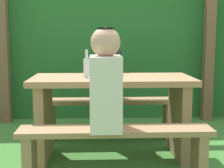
{
  "coord_description": "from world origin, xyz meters",
  "views": [
    {
      "loc": [
        -0.13,
        -2.9,
        1.08
      ],
      "look_at": [
        0.0,
        0.0,
        0.67
      ],
      "focal_mm": 53.68,
      "sensor_mm": 36.0,
      "label": 1
    }
  ],
  "objects": [
    {
      "name": "pergola_post_left",
      "position": [
        -1.29,
        1.3,
        0.95
      ],
      "size": [
        0.12,
        0.12,
        1.91
      ],
      "primitive_type": "cube",
      "color": "brown",
      "rests_on": "ground_plane"
    },
    {
      "name": "picnic_table",
      "position": [
        0.0,
        0.0,
        0.5
      ],
      "size": [
        1.4,
        0.64,
        0.73
      ],
      "color": "#9E7A51",
      "rests_on": "ground_plane"
    },
    {
      "name": "bench_far",
      "position": [
        0.0,
        0.56,
        0.31
      ],
      "size": [
        1.4,
        0.24,
        0.43
      ],
      "color": "#9E7A51",
      "rests_on": "ground_plane"
    },
    {
      "name": "person_black_coat",
      "position": [
        -0.0,
        0.56,
        0.76
      ],
      "size": [
        0.25,
        0.35,
        0.72
      ],
      "color": "black",
      "rests_on": "bench_far"
    },
    {
      "name": "drinking_glass",
      "position": [
        0.06,
        0.11,
        0.77
      ],
      "size": [
        0.08,
        0.08,
        0.08
      ],
      "primitive_type": "cylinder",
      "color": "silver",
      "rests_on": "picnic_table"
    },
    {
      "name": "bottle_left",
      "position": [
        -0.22,
        -0.05,
        0.82
      ],
      "size": [
        0.06,
        0.06,
        0.24
      ],
      "color": "silver",
      "rests_on": "picnic_table"
    },
    {
      "name": "ground_plane",
      "position": [
        0.0,
        0.0,
        0.0
      ],
      "size": [
        12.0,
        12.0,
        0.0
      ],
      "primitive_type": "plane",
      "color": "#407B33"
    },
    {
      "name": "bottle_right",
      "position": [
        -0.13,
        0.04,
        0.82
      ],
      "size": [
        0.06,
        0.06,
        0.23
      ],
      "color": "silver",
      "rests_on": "picnic_table"
    },
    {
      "name": "pergola_post_right",
      "position": [
        1.29,
        1.3,
        0.95
      ],
      "size": [
        0.12,
        0.12,
        1.91
      ],
      "primitive_type": "cube",
      "color": "brown",
      "rests_on": "ground_plane"
    },
    {
      "name": "bench_near",
      "position": [
        0.0,
        -0.56,
        0.31
      ],
      "size": [
        1.4,
        0.24,
        0.43
      ],
      "color": "#9E7A51",
      "rests_on": "ground_plane"
    },
    {
      "name": "hedge_backdrop",
      "position": [
        0.0,
        1.95,
        0.91
      ],
      "size": [
        6.4,
        0.98,
        1.82
      ],
      "primitive_type": "cube",
      "color": "#235E26",
      "rests_on": "ground_plane"
    },
    {
      "name": "person_white_shirt",
      "position": [
        -0.07,
        -0.56,
        0.76
      ],
      "size": [
        0.25,
        0.35,
        0.72
      ],
      "color": "silver",
      "rests_on": "bench_near"
    }
  ]
}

